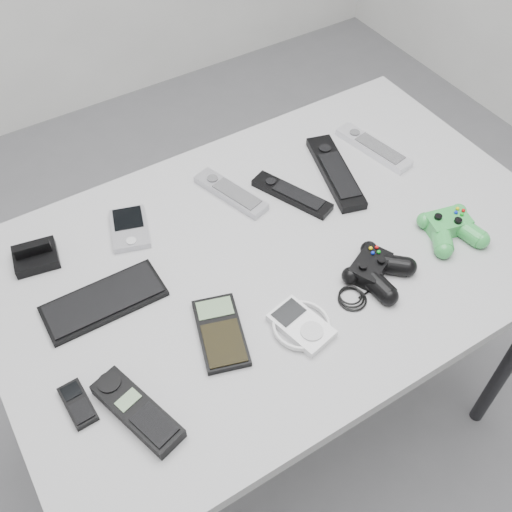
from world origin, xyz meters
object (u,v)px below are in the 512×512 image
mobile_phone (78,404)px  remote_black_a (292,194)px  pda_keyboard (104,301)px  remote_silver_b (373,147)px  remote_black_b (335,172)px  cordless_handset (137,411)px  desk (279,270)px  pda (129,228)px  controller_green (451,226)px  calculator (221,332)px  remote_silver_a (231,192)px  controller_black (376,269)px  mp3_player (301,325)px

mobile_phone → remote_black_a: bearing=19.0°
pda_keyboard → remote_black_a: (0.46, 0.05, 0.00)m
pda_keyboard → remote_silver_b: bearing=7.0°
remote_black_b → cordless_handset: bearing=-138.2°
desk → remote_silver_b: size_ratio=5.80×
pda → controller_green: bearing=-14.6°
calculator → pda_keyboard: bearing=148.1°
remote_silver_a → remote_black_b: (0.23, -0.07, 0.00)m
remote_black_b → cordless_handset: cordless_handset is taller
remote_black_a → controller_black: controller_black is taller
remote_black_a → remote_black_b: bearing=-19.2°
pda_keyboard → remote_black_a: 0.46m
remote_black_a → pda_keyboard: bearing=163.6°
remote_silver_a → remote_black_a: remote_silver_a is taller
remote_black_a → controller_black: (0.02, -0.27, 0.01)m
pda_keyboard → mp3_player: bearing=-40.0°
remote_silver_a → mobile_phone: size_ratio=2.13×
pda → calculator: size_ratio=0.74×
calculator → controller_black: 0.32m
remote_silver_a → remote_black_a: (0.11, -0.07, -0.00)m
remote_silver_b → controller_green: 0.29m
mobile_phone → mp3_player: (0.40, -0.07, 0.00)m
mp3_player → controller_green: (0.39, 0.03, 0.01)m
mp3_player → controller_green: controller_green is taller
calculator → controller_green: controller_green is taller
mp3_player → remote_silver_a: bearing=67.8°
remote_silver_a → cordless_handset: 0.53m
pda_keyboard → controller_black: 0.52m
remote_black_b → calculator: (-0.43, -0.23, -0.00)m
pda → controller_black: bearing=-27.5°
remote_silver_b → calculator: (-0.56, -0.26, -0.00)m
remote_black_a → remote_silver_b: remote_silver_b is taller
remote_silver_b → controller_black: 0.38m
pda_keyboard → remote_silver_a: bearing=20.3°
remote_black_a → remote_black_b: 0.12m
pda → remote_silver_a: remote_silver_a is taller
pda → mp3_player: bearing=-49.0°
controller_black → controller_green: bearing=-23.0°
pda_keyboard → controller_green: (0.67, -0.21, 0.01)m
desk → controller_black: (0.12, -0.15, 0.09)m
calculator → pda: bearing=113.6°
pda → mobile_phone: (-0.23, -0.32, -0.00)m
controller_black → mp3_player: bearing=162.6°
mp3_player → controller_black: 0.19m
controller_green → remote_silver_a: bearing=147.6°
pda_keyboard → controller_green: size_ratio=1.74×
pda_keyboard → remote_silver_a: size_ratio=1.24×
remote_black_a → controller_green: bearing=-72.8°
mobile_phone → controller_black: (0.59, -0.04, 0.01)m
pda_keyboard → mobile_phone: bearing=-123.6°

